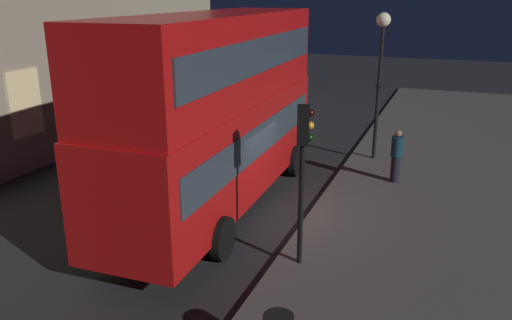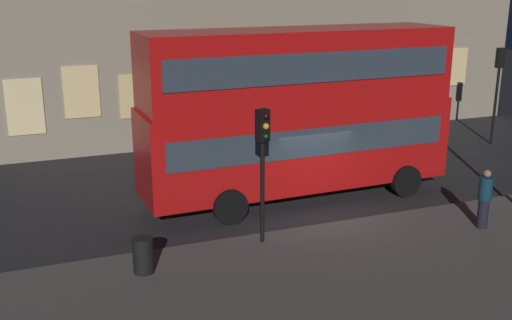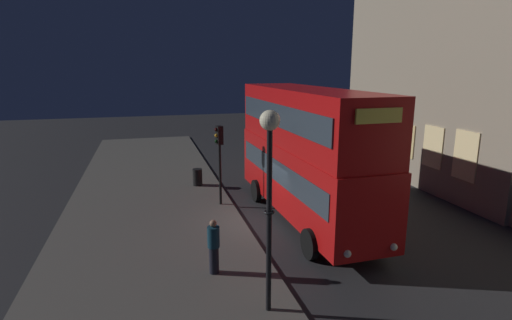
{
  "view_description": "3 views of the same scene",
  "coord_description": "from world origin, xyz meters",
  "views": [
    {
      "loc": [
        -12.8,
        -4.45,
        6.1
      ],
      "look_at": [
        -1.02,
        0.19,
        1.97
      ],
      "focal_mm": 36.08,
      "sensor_mm": 36.0,
      "label": 1
    },
    {
      "loc": [
        -8.25,
        -15.9,
        7.04
      ],
      "look_at": [
        -2.03,
        0.29,
        1.92
      ],
      "focal_mm": 42.92,
      "sensor_mm": 36.0,
      "label": 2
    },
    {
      "loc": [
        15.23,
        -4.63,
        6.45
      ],
      "look_at": [
        -1.66,
        -0.0,
        2.36
      ],
      "focal_mm": 28.2,
      "sensor_mm": 36.0,
      "label": 3
    }
  ],
  "objects": [
    {
      "name": "traffic_light_near_kerb",
      "position": [
        -2.52,
        -1.5,
        2.8
      ],
      "size": [
        0.38,
        0.39,
        3.71
      ],
      "rotation": [
        0.0,
        0.0,
        0.26
      ],
      "color": "black",
      "rests_on": "sidewalk_slab"
    },
    {
      "name": "ground_plane",
      "position": [
        0.0,
        0.0,
        0.0
      ],
      "size": [
        80.0,
        80.0,
        0.0
      ],
      "primitive_type": "plane",
      "color": "#232326"
    },
    {
      "name": "litter_bin",
      "position": [
        -5.92,
        -2.14,
        0.57
      ],
      "size": [
        0.52,
        0.52,
        0.91
      ],
      "primitive_type": "cylinder",
      "color": "black",
      "rests_on": "sidewalk_slab"
    },
    {
      "name": "double_decker_bus",
      "position": [
        -0.05,
        1.71,
        3.11
      ],
      "size": [
        10.44,
        3.06,
        5.58
      ],
      "rotation": [
        0.0,
        0.0,
        0.03
      ],
      "color": "#B20F0F",
      "rests_on": "ground"
    },
    {
      "name": "pedestrian",
      "position": [
        3.79,
        -2.86,
        1.02
      ],
      "size": [
        0.38,
        0.38,
        1.76
      ],
      "rotation": [
        0.0,
        0.0,
        2.61
      ],
      "color": "black",
      "rests_on": "sidewalk_slab"
    },
    {
      "name": "sidewalk_slab",
      "position": [
        0.0,
        -4.7,
        0.06
      ],
      "size": [
        44.0,
        7.56,
        0.12
      ],
      "primitive_type": "cube",
      "color": "#4C4944",
      "rests_on": "ground"
    },
    {
      "name": "traffic_light_far_side",
      "position": [
        11.05,
        5.01,
        3.04
      ],
      "size": [
        0.36,
        0.38,
        4.24
      ],
      "rotation": [
        0.0,
        0.0,
        2.97
      ],
      "color": "black",
      "rests_on": "ground"
    }
  ]
}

